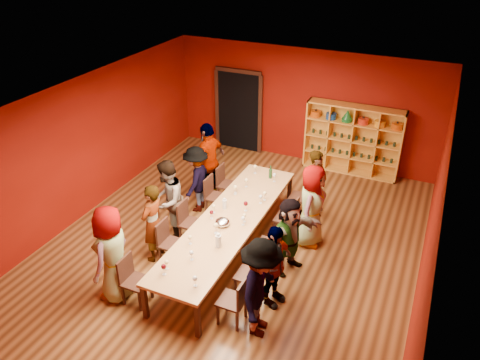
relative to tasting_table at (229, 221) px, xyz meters
name	(u,v)px	position (x,y,z in m)	size (l,w,h in m)	color
room_shell	(229,185)	(0.00, 0.00, 0.80)	(7.10, 9.10, 3.04)	#532E16
tasting_table	(229,221)	(0.00, 0.00, 0.00)	(1.10, 4.50, 0.75)	#A77645
doorway	(239,111)	(-1.80, 4.43, 0.42)	(1.40, 0.17, 2.30)	black
shelving_unit	(353,136)	(1.40, 4.32, 0.28)	(2.40, 0.40, 1.80)	gold
chair_person_left_0	(132,277)	(-0.91, -1.91, -0.20)	(0.42, 0.42, 0.89)	black
person_left_0	(112,254)	(-1.25, -1.91, 0.19)	(0.87, 0.47, 1.78)	silver
chair_person_left_1	(168,240)	(-0.91, -0.77, -0.20)	(0.42, 0.42, 0.89)	black
person_left_1	(153,223)	(-1.22, -0.77, 0.10)	(0.58, 0.43, 1.60)	silver
chair_person_left_2	(188,220)	(-0.91, -0.03, -0.20)	(0.42, 0.42, 0.89)	black
person_left_2	(168,200)	(-1.35, -0.03, 0.15)	(0.83, 0.45, 1.70)	#547CAE
chair_person_left_3	(213,194)	(-0.91, 1.09, -0.20)	(0.42, 0.42, 0.89)	black
person_left_3	(196,179)	(-1.31, 1.09, 0.07)	(0.99, 0.41, 1.53)	white
chair_person_left_4	(225,182)	(-0.91, 1.67, -0.20)	(0.42, 0.42, 0.89)	black
person_left_4	(209,162)	(-1.30, 1.67, 0.24)	(1.09, 0.50, 1.87)	#5274AA
chair_person_right_0	(236,299)	(0.91, -1.65, -0.20)	(0.42, 0.42, 0.89)	black
person_right_0	(261,288)	(1.32, -1.65, 0.17)	(1.13, 0.47, 1.75)	beige
chair_person_right_1	(253,273)	(0.91, -0.98, -0.20)	(0.42, 0.42, 0.89)	black
person_right_1	(273,266)	(1.27, -0.98, 0.08)	(0.91, 0.41, 1.55)	#4D4D52
chair_person_right_2	(273,243)	(0.91, -0.04, -0.20)	(0.42, 0.42, 0.89)	black
person_right_2	(289,236)	(1.23, -0.04, 0.06)	(1.41, 0.40, 1.52)	#4C4C51
chair_person_right_3	(290,217)	(0.91, 0.93, -0.20)	(0.42, 0.42, 0.89)	black
person_right_3	(311,206)	(1.34, 0.93, 0.16)	(0.84, 0.46, 1.73)	#151F3B
chair_person_right_4	(303,195)	(0.91, 1.83, -0.20)	(0.42, 0.42, 0.89)	black
person_right_4	(316,186)	(1.17, 1.83, 0.11)	(0.59, 0.43, 1.61)	#4C4C51
wine_glass_0	(216,226)	(-0.02, -0.51, 0.21)	(0.09, 0.09, 0.22)	silver
wine_glass_1	(261,197)	(0.33, 0.78, 0.19)	(0.08, 0.08, 0.20)	silver
wine_glass_2	(243,219)	(0.32, -0.06, 0.19)	(0.08, 0.08, 0.19)	silver
wine_glass_3	(246,204)	(0.17, 0.40, 0.21)	(0.09, 0.09, 0.22)	silver
wine_glass_4	(212,213)	(-0.31, -0.12, 0.18)	(0.07, 0.07, 0.18)	silver
wine_glass_5	(246,181)	(-0.20, 1.26, 0.20)	(0.08, 0.08, 0.20)	silver
wine_glass_6	(244,216)	(0.30, 0.04, 0.19)	(0.07, 0.07, 0.19)	silver
wine_glass_7	(195,279)	(0.32, -1.89, 0.20)	(0.08, 0.08, 0.20)	silver
wine_glass_8	(235,188)	(-0.28, 0.89, 0.21)	(0.09, 0.09, 0.22)	silver
wine_glass_9	(235,187)	(-0.31, 0.95, 0.19)	(0.07, 0.07, 0.19)	silver
wine_glass_10	(164,267)	(-0.27, -1.86, 0.21)	(0.09, 0.09, 0.21)	silver
wine_glass_11	(167,263)	(-0.31, -1.72, 0.18)	(0.07, 0.07, 0.18)	silver
wine_glass_12	(274,176)	(0.27, 1.72, 0.20)	(0.08, 0.08, 0.21)	silver
wine_glass_13	(214,207)	(-0.37, 0.09, 0.19)	(0.07, 0.07, 0.19)	silver
wine_glass_14	(255,167)	(-0.26, 1.90, 0.20)	(0.08, 0.08, 0.21)	silver
wine_glass_15	(265,194)	(0.36, 0.92, 0.20)	(0.08, 0.08, 0.20)	silver
wine_glass_16	(190,238)	(-0.29, -0.98, 0.18)	(0.07, 0.07, 0.18)	silver
wine_glass_17	(191,253)	(-0.05, -1.35, 0.19)	(0.08, 0.08, 0.19)	silver
spittoon_bowl	(222,222)	(-0.03, -0.23, 0.12)	(0.28, 0.28, 0.15)	silver
carafe_a	(225,204)	(-0.25, 0.31, 0.15)	(0.10, 0.10, 0.23)	silver
carafe_b	(218,241)	(0.20, -0.84, 0.18)	(0.12, 0.12, 0.28)	silver
wine_bottle	(270,173)	(0.13, 1.84, 0.17)	(0.09, 0.09, 0.30)	#163C1D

